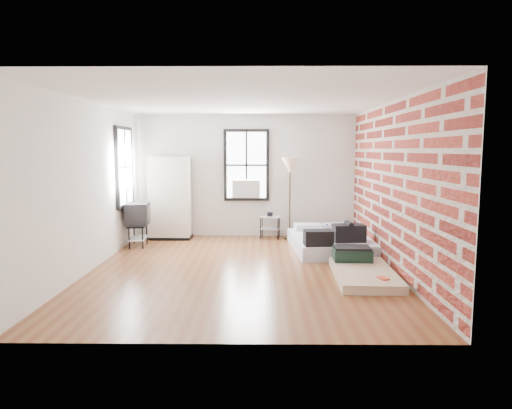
{
  "coord_description": "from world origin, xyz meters",
  "views": [
    {
      "loc": [
        0.33,
        -7.51,
        2.0
      ],
      "look_at": [
        0.25,
        0.3,
        1.06
      ],
      "focal_mm": 32.0,
      "sensor_mm": 36.0,
      "label": 1
    }
  ],
  "objects_px": {
    "side_table": "(270,221)",
    "tv_stand": "(138,216)",
    "mattress_main": "(331,241)",
    "mattress_bare": "(361,269)",
    "wardrobe": "(170,198)",
    "floor_lamp": "(290,169)"
  },
  "relations": [
    {
      "from": "mattress_main",
      "to": "side_table",
      "type": "bearing_deg",
      "value": 129.63
    },
    {
      "from": "mattress_main",
      "to": "mattress_bare",
      "type": "xyz_separation_m",
      "value": [
        0.19,
        -1.87,
        -0.07
      ]
    },
    {
      "from": "wardrobe",
      "to": "mattress_bare",
      "type": "bearing_deg",
      "value": -39.77
    },
    {
      "from": "floor_lamp",
      "to": "tv_stand",
      "type": "height_order",
      "value": "floor_lamp"
    },
    {
      "from": "mattress_bare",
      "to": "side_table",
      "type": "distance_m",
      "value": 3.43
    },
    {
      "from": "mattress_bare",
      "to": "floor_lamp",
      "type": "relative_size",
      "value": 0.96
    },
    {
      "from": "mattress_main",
      "to": "mattress_bare",
      "type": "relative_size",
      "value": 1.23
    },
    {
      "from": "side_table",
      "to": "floor_lamp",
      "type": "xyz_separation_m",
      "value": [
        0.44,
        -0.07,
        1.18
      ]
    },
    {
      "from": "mattress_bare",
      "to": "wardrobe",
      "type": "relative_size",
      "value": 0.95
    },
    {
      "from": "mattress_main",
      "to": "tv_stand",
      "type": "height_order",
      "value": "tv_stand"
    },
    {
      "from": "wardrobe",
      "to": "tv_stand",
      "type": "relative_size",
      "value": 2.05
    },
    {
      "from": "mattress_main",
      "to": "wardrobe",
      "type": "distance_m",
      "value": 3.73
    },
    {
      "from": "mattress_bare",
      "to": "tv_stand",
      "type": "distance_m",
      "value": 4.72
    },
    {
      "from": "wardrobe",
      "to": "tv_stand",
      "type": "height_order",
      "value": "wardrobe"
    },
    {
      "from": "mattress_main",
      "to": "side_table",
      "type": "height_order",
      "value": "mattress_main"
    },
    {
      "from": "mattress_bare",
      "to": "tv_stand",
      "type": "bearing_deg",
      "value": 154.29
    },
    {
      "from": "tv_stand",
      "to": "mattress_bare",
      "type": "bearing_deg",
      "value": -32.73
    },
    {
      "from": "side_table",
      "to": "floor_lamp",
      "type": "relative_size",
      "value": 0.33
    },
    {
      "from": "mattress_bare",
      "to": "side_table",
      "type": "bearing_deg",
      "value": 116.19
    },
    {
      "from": "side_table",
      "to": "tv_stand",
      "type": "xyz_separation_m",
      "value": [
        -2.75,
        -0.93,
        0.25
      ]
    },
    {
      "from": "wardrobe",
      "to": "floor_lamp",
      "type": "height_order",
      "value": "wardrobe"
    },
    {
      "from": "wardrobe",
      "to": "tv_stand",
      "type": "distance_m",
      "value": 1.03
    }
  ]
}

